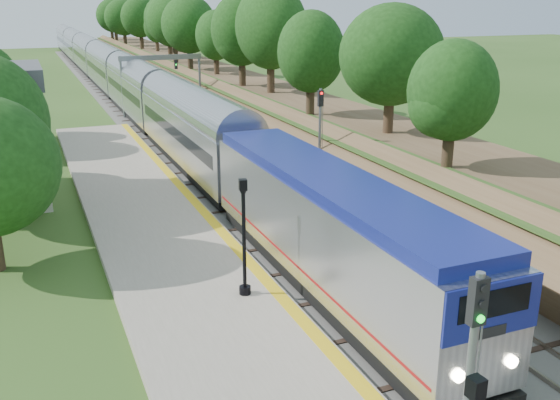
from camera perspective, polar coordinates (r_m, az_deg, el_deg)
name	(u,v)px	position (r m, az deg, el deg)	size (l,w,h in m)	color
trackbed	(150,108)	(71.11, -11.84, 8.22)	(9.50, 170.00, 0.28)	#4C4944
platform	(183,269)	(28.04, -8.87, -6.29)	(6.40, 68.00, 0.38)	gray
yellow_stripe	(244,256)	(28.67, -3.34, -5.10)	(0.55, 68.00, 0.01)	gold
embankment	(221,87)	(72.81, -5.39, 10.24)	(10.64, 170.00, 11.70)	brown
signal_gantry	(161,69)	(65.70, -10.84, 11.70)	(8.40, 0.38, 6.20)	slate
trees_behind_platform	(24,163)	(30.48, -22.40, 3.17)	(7.82, 53.32, 7.21)	#332316
train	(108,72)	(86.86, -15.43, 11.22)	(3.21, 150.65, 4.73)	black
lamppost_far	(244,244)	(24.30, -3.30, -4.06)	(0.47, 0.47, 4.75)	black
signal_platform	(470,375)	(14.09, 16.97, -15.02)	(0.36, 0.28, 6.06)	slate
signal_farside	(320,127)	(39.46, 3.68, 6.67)	(0.34, 0.27, 6.20)	slate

